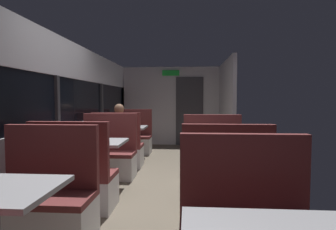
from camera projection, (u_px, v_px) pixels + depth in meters
The scene contains 15 objects.
ground_plane at pixel (154, 193), 3.97m from camera, with size 3.30×9.20×0.02m, color #665B4C.
carriage_window_panel_left at pixel (56, 116), 4.01m from camera, with size 0.09×8.48×2.30m.
carriage_end_bulkhead at pixel (173, 106), 8.08m from camera, with size 2.90×0.11×2.30m.
carriage_aisle_panel_right at pixel (226, 107), 6.79m from camera, with size 0.08×2.40×2.30m, color #B2B2B7.
bench_near_window_facing_entry at pixel (45, 206), 2.63m from camera, with size 0.95×0.50×1.10m.
dining_table_mid_window at pixel (94, 148), 4.02m from camera, with size 0.90×0.70×0.74m.
bench_mid_window_facing_end at pixel (75, 183), 3.34m from camera, with size 0.95×0.50×1.10m.
bench_mid_window_facing_entry at pixel (108, 158), 4.74m from camera, with size 0.95×0.50×1.10m.
dining_table_far_window at pixel (126, 131), 6.13m from camera, with size 0.90×0.70×0.74m.
bench_far_window_facing_end at pixel (118, 151), 5.45m from camera, with size 0.95×0.50×1.10m.
bench_far_window_facing_entry at pixel (132, 140), 6.84m from camera, with size 0.95×0.50×1.10m.
dining_table_rear_aisle at pixel (218, 152), 3.70m from camera, with size 0.90×0.70×0.74m.
bench_rear_aisle_facing_end at pixel (225, 192), 3.02m from camera, with size 0.95×0.50×1.10m.
bench_rear_aisle_facing_entry at pixel (213, 163), 4.41m from camera, with size 0.95×0.50×1.10m.
seated_passenger at pixel (119, 140), 5.51m from camera, with size 0.47×0.55×1.26m.
Camera 1 is at (0.47, -3.88, 1.36)m, focal length 29.17 mm.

